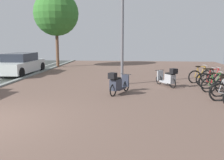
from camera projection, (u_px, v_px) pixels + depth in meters
The scene contains 10 objects.
ground at pixel (34, 125), 6.80m from camera, with size 21.00×40.00×0.13m.
bicycle_rack_03 at pixel (215, 85), 10.87m from camera, with size 1.26×0.48×0.94m.
bicycle_rack_04 at pixel (213, 81), 11.63m from camera, with size 1.40×0.48×1.03m.
bicycle_rack_05 at pixel (209, 79), 12.42m from camera, with size 1.28×0.48×0.93m.
bicycle_rack_06 at pixel (201, 76), 13.21m from camera, with size 1.35×0.47×0.97m.
scooter_near at pixel (118, 84), 10.46m from camera, with size 0.91×1.59×0.98m.
scooter_mid at pixel (168, 78), 12.13m from camera, with size 0.97×1.48×0.95m.
parked_car_far at pixel (20, 64), 16.48m from camera, with size 1.89×4.37×1.36m.
lamp_post at pixel (122, 25), 12.32m from camera, with size 0.20×0.52×5.22m.
street_tree at pixel (56, 13), 20.17m from camera, with size 3.58×3.58×6.08m.
Camera 1 is at (4.14, -6.29, 2.28)m, focal length 40.55 mm.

